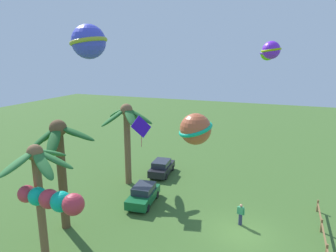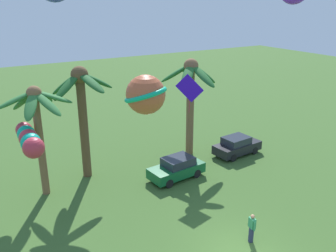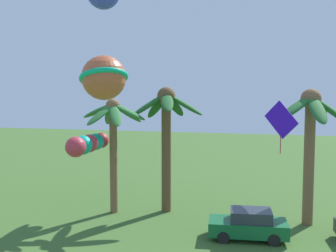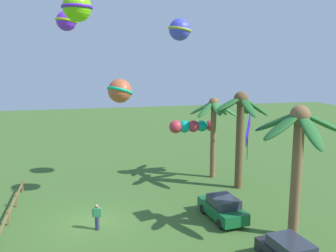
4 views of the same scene
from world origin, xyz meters
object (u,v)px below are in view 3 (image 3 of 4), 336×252
Objects in this scene: palm_tree_0 at (310,125)px; palm_tree_2 at (113,127)px; kite_tube_2 at (88,144)px; kite_diamond_1 at (281,120)px; palm_tree_1 at (166,121)px; parked_car_1 at (248,224)px; kite_ball_3 at (104,78)px.

palm_tree_0 reaches higher than palm_tree_2.
kite_tube_2 is at bearing -117.16° from palm_tree_2.
palm_tree_2 reaches higher than kite_diamond_1.
palm_tree_1 reaches higher than palm_tree_2.
parked_car_1 is (8.26, -2.51, -4.58)m from palm_tree_2.
palm_tree_0 is 1.88× the size of parked_car_1.
palm_tree_1 is at bearing 89.66° from kite_ball_3.
palm_tree_0 is at bearing 53.79° from kite_diamond_1.
kite_diamond_1 is at bearing -22.18° from palm_tree_1.
palm_tree_2 is at bearing 170.17° from kite_diamond_1.
palm_tree_0 is at bearing -3.35° from palm_tree_1.
palm_tree_1 reaches higher than palm_tree_0.
parked_car_1 is (-3.12, -3.06, -4.87)m from palm_tree_0.
kite_ball_3 is (3.89, -6.55, 3.48)m from kite_tube_2.
kite_diamond_1 is at bearing -9.83° from palm_tree_2.
palm_tree_1 is 4.96m from kite_tube_2.
palm_tree_0 is at bearing 46.52° from kite_ball_3.
kite_tube_2 is (-3.95, -2.76, -1.17)m from palm_tree_1.
kite_tube_2 is 1.63× the size of kite_ball_3.
parked_car_1 is at bearing -4.89° from kite_tube_2.
parked_car_1 is 5.51m from kite_diamond_1.
kite_tube_2 is at bearing 175.11° from parked_car_1.
palm_tree_2 is 2.72× the size of kite_ball_3.
palm_tree_2 is at bearing 163.11° from parked_car_1.
kite_diamond_1 is 0.65× the size of kite_tube_2.
palm_tree_1 is at bearing 34.97° from kite_tube_2.
parked_car_1 is at bearing -16.89° from palm_tree_2.
palm_tree_1 is 1.91× the size of parked_car_1.
parked_car_1 is 0.96× the size of kite_tube_2.
palm_tree_0 is at bearing 10.50° from kite_tube_2.
kite_diamond_1 is at bearing 44.38° from kite_ball_3.
kite_tube_2 is (-9.14, 0.78, 3.71)m from parked_car_1.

